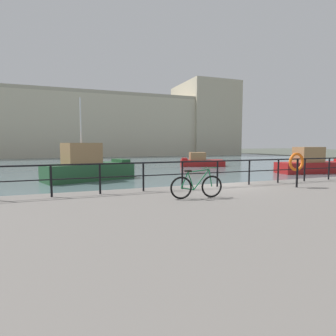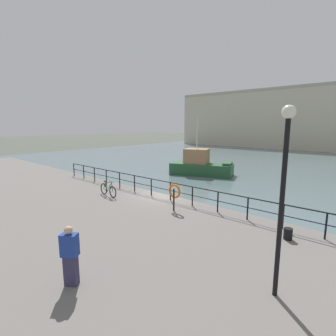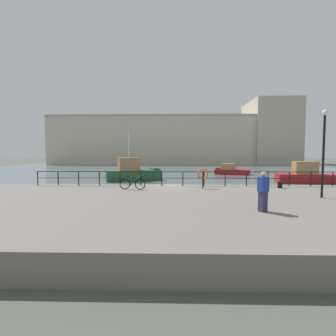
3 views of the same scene
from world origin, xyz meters
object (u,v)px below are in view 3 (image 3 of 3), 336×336
life_ring_stand (203,174)px  quay_lamp_post (324,142)px  moored_green_narrowboat (132,172)px  standing_person (263,191)px  moored_small_launch (231,170)px  moored_blue_motorboat (311,176)px  harbor_building (193,140)px  mooring_bollard (280,185)px  parked_bicycle (132,184)px

life_ring_stand → quay_lamp_post: (6.13, -3.34, 2.07)m
moored_green_narrowboat → standing_person: size_ratio=4.11×
moored_small_launch → moored_blue_motorboat: (6.40, -10.65, 0.20)m
moored_small_launch → quay_lamp_post: size_ratio=1.18×
moored_green_narrowboat → harbor_building: bearing=56.7°
quay_lamp_post → life_ring_stand: bearing=151.5°
moored_green_narrowboat → moored_blue_motorboat: bearing=-25.3°
moored_blue_motorboat → moored_small_launch: bearing=128.2°
quay_lamp_post → moored_blue_motorboat: bearing=63.2°
harbor_building → moored_small_launch: (3.27, -34.12, -6.28)m
moored_green_narrowboat → mooring_bollard: (12.48, -12.61, 0.18)m
mooring_bollard → standing_person: 7.78m
moored_green_narrowboat → quay_lamp_post: size_ratio=1.45×
moored_small_launch → parked_bicycle: parked_bicycle is taller
harbor_building → life_ring_stand: harbor_building is taller
moored_blue_motorboat → parked_bicycle: bearing=-140.5°
moored_small_launch → mooring_bollard: moored_small_launch is taller
moored_small_launch → life_ring_stand: life_ring_stand is taller
harbor_building → life_ring_stand: bearing=-93.7°
moored_green_narrowboat → standing_person: (8.87, -19.47, 0.82)m
moored_green_narrowboat → quay_lamp_post: moored_green_narrowboat is taller
standing_person → mooring_bollard: bearing=-61.6°
moored_green_narrowboat → parked_bicycle: 13.74m
harbor_building → moored_blue_motorboat: size_ratio=8.79×
mooring_bollard → quay_lamp_post: bearing=-78.5°
mooring_bollard → quay_lamp_post: 4.66m
moored_green_narrowboat → parked_bicycle: moored_green_narrowboat is taller
parked_bicycle → mooring_bollard: (10.17, 0.93, -0.17)m
life_ring_stand → standing_person: size_ratio=0.83×
moored_blue_motorboat → standing_person: size_ratio=4.58×
harbor_building → quay_lamp_post: 58.99m
moored_small_launch → harbor_building: bearing=-65.2°
standing_person → moored_blue_motorboat: bearing=-67.3°
moored_blue_motorboat → life_ring_stand: moored_blue_motorboat is taller
harbor_building → moored_small_launch: harbor_building is taller
moored_green_narrowboat → quay_lamp_post: 21.16m
moored_small_launch → moored_green_narrowboat: bearing=50.7°
life_ring_stand → mooring_bollard: bearing=3.2°
moored_small_launch → quay_lamp_post: (-0.71, -24.74, 3.40)m
moored_blue_motorboat → quay_lamp_post: bearing=-109.6°
moored_green_narrowboat → mooring_bollard: moored_green_narrowboat is taller
standing_person → harbor_building: bearing=-35.5°
harbor_building → parked_bicycle: 57.04m
mooring_bollard → harbor_building: bearing=91.9°
parked_bicycle → life_ring_stand: life_ring_stand is taller
mooring_bollard → life_ring_stand: size_ratio=0.31×
moored_blue_motorboat → quay_lamp_post: 16.10m
harbor_building → moored_small_launch: size_ratio=12.05×
life_ring_stand → quay_lamp_post: size_ratio=0.29×
mooring_bollard → standing_person: bearing=-117.8°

